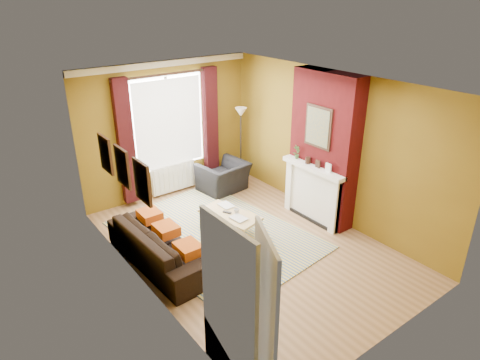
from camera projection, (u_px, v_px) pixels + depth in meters
The scene contains 12 objects.
ground at pixel (249, 245), 7.42m from camera, with size 5.50×5.50×0.00m, color brown.
room_walls at pixel (268, 158), 7.40m from camera, with size 3.82×5.54×2.83m.
striped_rug at pixel (215, 235), 7.72m from camera, with size 2.96×3.83×0.02m.
sofa at pixel (162, 245), 6.85m from camera, with size 2.19×0.86×0.64m, color black.
armchair at pixel (223, 177), 9.32m from camera, with size 0.98×0.86×0.64m, color black.
coffee_table at pixel (230, 215), 7.71m from camera, with size 0.79×1.21×0.37m.
wicker_stool at pixel (211, 184), 9.23m from camera, with size 0.40×0.40×0.43m.
floor_lamp at pixel (241, 124), 9.28m from camera, with size 0.27×0.27×1.74m.
book_a at pixel (234, 220), 7.43m from camera, with size 0.22×0.29×0.03m, color #999999.
book_b at pixel (221, 207), 7.90m from camera, with size 0.22×0.30×0.02m, color #999999.
mug at pixel (237, 211), 7.67m from camera, with size 0.11×0.11×0.10m, color #999999.
tv_remote at pixel (227, 212), 7.71m from camera, with size 0.12×0.17×0.02m.
Camera 1 is at (-3.91, -4.96, 4.07)m, focal length 32.00 mm.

